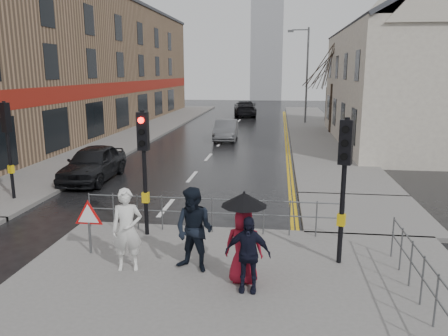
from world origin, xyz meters
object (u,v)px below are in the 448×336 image
(pedestrian_with_umbrella, at_px, (244,233))
(car_mid, at_px, (226,130))
(car_parked, at_px, (93,163))
(pedestrian_a, at_px, (127,230))
(pedestrian_b, at_px, (194,230))
(pedestrian_d, at_px, (248,254))

(pedestrian_with_umbrella, distance_m, car_mid, 20.56)
(car_parked, bearing_deg, pedestrian_a, -63.22)
(car_mid, bearing_deg, pedestrian_b, -87.19)
(pedestrian_a, xyz_separation_m, pedestrian_b, (1.49, 0.15, 0.01))
(pedestrian_d, bearing_deg, pedestrian_with_umbrella, 109.84)
(pedestrian_a, bearing_deg, pedestrian_b, -6.53)
(car_parked, height_order, car_mid, car_parked)
(pedestrian_b, xyz_separation_m, car_mid, (-1.71, 19.91, -0.42))
(pedestrian_a, distance_m, pedestrian_d, 2.81)
(pedestrian_b, bearing_deg, pedestrian_with_umbrella, -2.59)
(pedestrian_with_umbrella, xyz_separation_m, car_mid, (-2.85, 20.35, -0.57))
(car_parked, bearing_deg, pedestrian_d, -52.61)
(pedestrian_b, bearing_deg, pedestrian_d, -13.77)
(pedestrian_b, distance_m, pedestrian_with_umbrella, 1.23)
(pedestrian_b, xyz_separation_m, pedestrian_with_umbrella, (1.14, -0.44, 0.14))
(pedestrian_a, bearing_deg, pedestrian_with_umbrella, -18.49)
(pedestrian_d, bearing_deg, car_mid, 100.65)
(pedestrian_d, distance_m, car_parked, 11.47)
(pedestrian_with_umbrella, height_order, car_mid, pedestrian_with_umbrella)
(car_mid, bearing_deg, pedestrian_d, -83.98)
(pedestrian_a, distance_m, car_parked, 9.42)
(pedestrian_b, distance_m, car_mid, 19.99)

